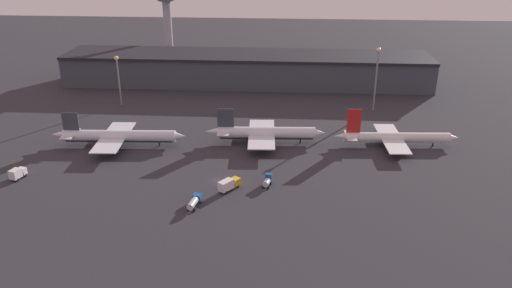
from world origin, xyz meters
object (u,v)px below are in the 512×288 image
at_px(airplane_0, 118,136).
at_px(airplane_2, 395,138).
at_px(airplane_1, 265,133).
at_px(service_vehicle_1, 267,181).
at_px(service_vehicle_0, 229,184).
at_px(service_vehicle_2, 194,202).
at_px(control_tower, 168,21).
at_px(service_vehicle_3, 17,173).

bearing_deg(airplane_0, airplane_2, 1.03).
relative_size(airplane_1, service_vehicle_1, 9.08).
relative_size(airplane_2, service_vehicle_0, 5.95).
relative_size(service_vehicle_2, control_tower, 0.17).
height_order(service_vehicle_1, service_vehicle_3, service_vehicle_3).
xyz_separation_m(airplane_2, service_vehicle_0, (-55.32, -36.81, -1.17)).
distance_m(airplane_1, service_vehicle_0, 37.33).
relative_size(service_vehicle_0, service_vehicle_3, 1.30).
bearing_deg(service_vehicle_0, control_tower, 56.96).
bearing_deg(control_tower, service_vehicle_1, -66.12).
distance_m(airplane_2, service_vehicle_3, 126.28).
bearing_deg(airplane_1, service_vehicle_1, -88.78).
relative_size(service_vehicle_3, control_tower, 0.14).
bearing_deg(airplane_0, service_vehicle_3, -133.15).
height_order(service_vehicle_0, service_vehicle_2, service_vehicle_0).
height_order(airplane_0, service_vehicle_3, airplane_0).
bearing_deg(service_vehicle_0, airplane_2, -18.81).
relative_size(airplane_0, airplane_1, 1.11).
distance_m(airplane_2, service_vehicle_2, 79.26).
height_order(service_vehicle_2, control_tower, control_tower).
height_order(airplane_0, airplane_1, airplane_1).
relative_size(airplane_0, service_vehicle_1, 10.06).
bearing_deg(service_vehicle_3, airplane_0, -25.78).
bearing_deg(airplane_0, service_vehicle_0, -37.76).
height_order(service_vehicle_2, service_vehicle_3, service_vehicle_3).
xyz_separation_m(service_vehicle_0, service_vehicle_3, (-66.26, 2.70, -0.04)).
xyz_separation_m(airplane_0, airplane_2, (98.45, 6.78, -0.49)).
distance_m(airplane_0, control_tower, 114.66).
bearing_deg(airplane_2, service_vehicle_2, -146.55).
distance_m(service_vehicle_0, control_tower, 152.81).
distance_m(service_vehicle_2, service_vehicle_3, 59.19).
bearing_deg(service_vehicle_3, control_tower, 7.92).
bearing_deg(service_vehicle_2, service_vehicle_3, 87.45).
distance_m(airplane_1, service_vehicle_2, 49.60).
distance_m(airplane_2, control_tower, 150.92).
distance_m(airplane_2, service_vehicle_0, 66.46).
xyz_separation_m(airplane_0, service_vehicle_2, (34.64, -40.21, -2.04)).
xyz_separation_m(service_vehicle_0, control_tower, (-50.22, 142.52, 22.73)).
xyz_separation_m(service_vehicle_1, control_tower, (-61.57, 139.10, 22.99)).
distance_m(airplane_1, service_vehicle_1, 32.91).
bearing_deg(control_tower, airplane_0, -86.39).
height_order(airplane_2, service_vehicle_3, airplane_2).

